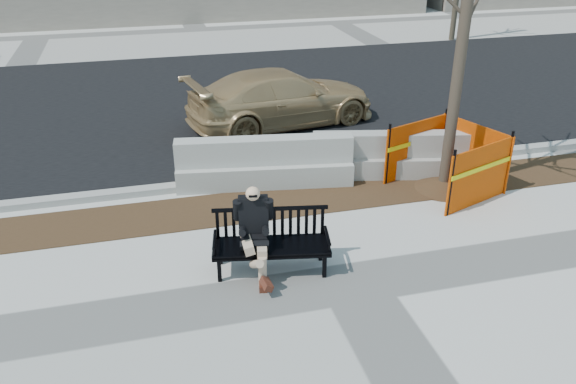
# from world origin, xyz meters

# --- Properties ---
(ground) EXTENTS (120.00, 120.00, 0.00)m
(ground) POSITION_xyz_m (0.00, 0.00, 0.00)
(ground) COLOR beige
(ground) RESTS_ON ground
(mulch_strip) EXTENTS (40.00, 1.20, 0.02)m
(mulch_strip) POSITION_xyz_m (0.00, 2.60, 0.00)
(mulch_strip) COLOR #47301C
(mulch_strip) RESTS_ON ground
(asphalt_street) EXTENTS (60.00, 10.40, 0.01)m
(asphalt_street) POSITION_xyz_m (0.00, 8.80, 0.00)
(asphalt_street) COLOR black
(asphalt_street) RESTS_ON ground
(curb) EXTENTS (60.00, 0.25, 0.12)m
(curb) POSITION_xyz_m (0.00, 3.55, 0.06)
(curb) COLOR #9E9B93
(curb) RESTS_ON ground
(bench) EXTENTS (1.77, 0.90, 0.90)m
(bench) POSITION_xyz_m (-1.02, 0.58, 0.00)
(bench) COLOR black
(bench) RESTS_ON ground
(seated_man) EXTENTS (0.70, 0.99, 1.27)m
(seated_man) POSITION_xyz_m (-1.24, 0.67, 0.00)
(seated_man) COLOR black
(seated_man) RESTS_ON ground
(tree_fence) EXTENTS (3.06, 3.06, 5.96)m
(tree_fence) POSITION_xyz_m (2.66, 2.39, 0.00)
(tree_fence) COLOR #FF4F00
(tree_fence) RESTS_ON ground
(sedan) EXTENTS (4.74, 2.68, 1.30)m
(sedan) POSITION_xyz_m (0.63, 6.52, 0.00)
(sedan) COLOR tan
(sedan) RESTS_ON ground
(jersey_barrier_left) EXTENTS (3.30, 1.12, 0.93)m
(jersey_barrier_left) POSITION_xyz_m (-0.48, 3.41, 0.00)
(jersey_barrier_left) COLOR #ACAAA1
(jersey_barrier_left) RESTS_ON ground
(jersey_barrier_right) EXTENTS (3.10, 1.27, 0.87)m
(jersey_barrier_right) POSITION_xyz_m (1.97, 3.20, 0.00)
(jersey_barrier_right) COLOR #A09D96
(jersey_barrier_right) RESTS_ON ground
(far_tree_right) EXTENTS (2.44, 2.44, 6.19)m
(far_tree_right) POSITION_xyz_m (9.25, 14.13, 0.00)
(far_tree_right) COLOR #4A3F2F
(far_tree_right) RESTS_ON ground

